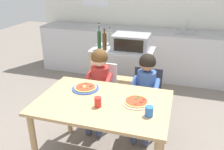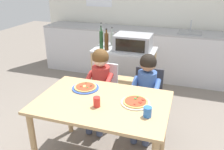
# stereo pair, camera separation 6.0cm
# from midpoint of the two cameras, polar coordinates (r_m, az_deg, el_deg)

# --- Properties ---
(ground_plane) EXTENTS (11.36, 11.36, 0.00)m
(ground_plane) POSITION_cam_midpoint_polar(r_m,az_deg,el_deg) (3.63, 3.39, -8.05)
(ground_plane) COLOR slate
(back_wall_tiled) EXTENTS (4.62, 0.13, 2.70)m
(back_wall_tiled) POSITION_cam_midpoint_polar(r_m,az_deg,el_deg) (4.86, 8.88, 16.74)
(back_wall_tiled) COLOR white
(back_wall_tiled) RESTS_ON ground
(kitchen_counter) EXTENTS (4.16, 0.60, 1.11)m
(kitchen_counter) POSITION_cam_midpoint_polar(r_m,az_deg,el_deg) (4.65, 7.51, 5.24)
(kitchen_counter) COLOR silver
(kitchen_counter) RESTS_ON ground
(kitchen_island_cart) EXTENTS (0.92, 0.53, 0.85)m
(kitchen_island_cart) POSITION_cam_midpoint_polar(r_m,az_deg,el_deg) (3.63, 2.02, 1.90)
(kitchen_island_cart) COLOR #B7BABF
(kitchen_island_cart) RESTS_ON ground
(toaster_oven) EXTENTS (0.52, 0.39, 0.23)m
(toaster_oven) POSITION_cam_midpoint_polar(r_m,az_deg,el_deg) (3.47, 4.15, 7.87)
(toaster_oven) COLOR #999BA0
(toaster_oven) RESTS_ON kitchen_island_cart
(bottle_tall_green_wine) EXTENTS (0.06, 0.06, 0.27)m
(bottle_tall_green_wine) POSITION_cam_midpoint_polar(r_m,az_deg,el_deg) (3.65, -2.35, 8.63)
(bottle_tall_green_wine) COLOR olive
(bottle_tall_green_wine) RESTS_ON kitchen_island_cart
(bottle_clear_vinegar) EXTENTS (0.05, 0.05, 0.34)m
(bottle_clear_vinegar) POSITION_cam_midpoint_polar(r_m,az_deg,el_deg) (3.51, -3.58, 8.44)
(bottle_clear_vinegar) COLOR #1E4723
(bottle_clear_vinegar) RESTS_ON kitchen_island_cart
(bottle_dark_olive_oil) EXTENTS (0.05, 0.05, 0.28)m
(bottle_dark_olive_oil) POSITION_cam_midpoint_polar(r_m,az_deg,el_deg) (3.71, -0.97, 8.85)
(bottle_dark_olive_oil) COLOR #ADB7B2
(bottle_dark_olive_oil) RESTS_ON kitchen_island_cart
(bottle_squat_spirits) EXTENTS (0.06, 0.06, 0.31)m
(bottle_squat_spirits) POSITION_cam_midpoint_polar(r_m,az_deg,el_deg) (3.44, -2.30, 8.07)
(bottle_squat_spirits) COLOR #4C2D14
(bottle_squat_spirits) RESTS_ON kitchen_island_cart
(bottle_brown_beer) EXTENTS (0.06, 0.06, 0.34)m
(bottle_brown_beer) POSITION_cam_midpoint_polar(r_m,az_deg,el_deg) (3.71, -3.60, 9.28)
(bottle_brown_beer) COLOR #ADB7B2
(bottle_brown_beer) RESTS_ON kitchen_island_cart
(dining_table) EXTENTS (1.28, 0.85, 0.75)m
(dining_table) POSITION_cam_midpoint_polar(r_m,az_deg,el_deg) (2.36, -2.88, -8.47)
(dining_table) COLOR tan
(dining_table) RESTS_ON ground
(dining_chair_left) EXTENTS (0.36, 0.36, 0.81)m
(dining_chair_left) POSITION_cam_midpoint_polar(r_m,az_deg,el_deg) (3.10, -3.01, -3.61)
(dining_chair_left) COLOR silver
(dining_chair_left) RESTS_ON ground
(dining_chair_right) EXTENTS (0.36, 0.36, 0.81)m
(dining_chair_right) POSITION_cam_midpoint_polar(r_m,az_deg,el_deg) (2.98, 7.62, -5.04)
(dining_chair_right) COLOR #333338
(dining_chair_right) RESTS_ON ground
(child_in_red_shirt) EXTENTS (0.32, 0.42, 1.03)m
(child_in_red_shirt) POSITION_cam_midpoint_polar(r_m,az_deg,el_deg) (2.92, -3.86, -1.05)
(child_in_red_shirt) COLOR #424C6B
(child_in_red_shirt) RESTS_ON ground
(child_in_blue_striped_shirt) EXTENTS (0.32, 0.42, 1.03)m
(child_in_blue_striped_shirt) POSITION_cam_midpoint_polar(r_m,az_deg,el_deg) (2.79, 7.40, -2.71)
(child_in_blue_striped_shirt) COLOR #424C6B
(child_in_blue_striped_shirt) RESTS_ON ground
(pizza_plate_blue_rimmed) EXTENTS (0.29, 0.29, 0.03)m
(pizza_plate_blue_rimmed) POSITION_cam_midpoint_polar(r_m,az_deg,el_deg) (2.55, -7.08, -3.07)
(pizza_plate_blue_rimmed) COLOR #3356B7
(pizza_plate_blue_rimmed) RESTS_ON dining_table
(pizza_plate_cream) EXTENTS (0.28, 0.28, 0.03)m
(pizza_plate_cream) POSITION_cam_midpoint_polar(r_m,az_deg,el_deg) (2.27, 5.13, -6.46)
(pizza_plate_cream) COLOR beige
(pizza_plate_cream) RESTS_ON dining_table
(drinking_cup_blue) EXTENTS (0.07, 0.07, 0.09)m
(drinking_cup_blue) POSITION_cam_midpoint_polar(r_m,az_deg,el_deg) (2.08, 8.07, -8.64)
(drinking_cup_blue) COLOR blue
(drinking_cup_blue) RESTS_ON dining_table
(drinking_cup_red) EXTENTS (0.07, 0.07, 0.10)m
(drinking_cup_red) POSITION_cam_midpoint_polar(r_m,az_deg,el_deg) (2.20, -4.22, -6.50)
(drinking_cup_red) COLOR red
(drinking_cup_red) RESTS_ON dining_table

